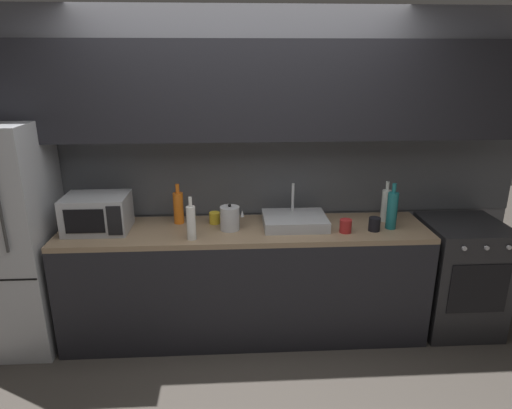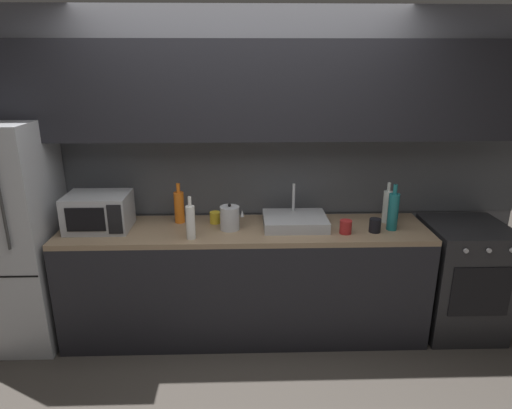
% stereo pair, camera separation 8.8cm
% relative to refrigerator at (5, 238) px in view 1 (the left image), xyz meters
% --- Properties ---
extents(back_wall, '(4.51, 0.44, 2.50)m').
position_rel_refrigerator_xyz_m(back_wall, '(1.77, 0.30, 0.69)').
color(back_wall, slate).
rests_on(back_wall, ground).
extents(counter_run, '(2.77, 0.60, 0.90)m').
position_rel_refrigerator_xyz_m(counter_run, '(1.77, 0.00, -0.41)').
color(counter_run, black).
rests_on(counter_run, ground).
extents(refrigerator, '(0.68, 0.69, 1.72)m').
position_rel_refrigerator_xyz_m(refrigerator, '(0.00, 0.00, 0.00)').
color(refrigerator, '#ADAFB5').
rests_on(refrigerator, ground).
extents(oven_range, '(0.60, 0.62, 0.90)m').
position_rel_refrigerator_xyz_m(oven_range, '(3.49, -0.00, -0.41)').
color(oven_range, '#232326').
rests_on(oven_range, ground).
extents(microwave, '(0.46, 0.35, 0.27)m').
position_rel_refrigerator_xyz_m(microwave, '(0.68, 0.02, 0.18)').
color(microwave, '#A8AAAF').
rests_on(microwave, counter_run).
extents(sink_basin, '(0.48, 0.38, 0.30)m').
position_rel_refrigerator_xyz_m(sink_basin, '(2.15, 0.03, 0.08)').
color(sink_basin, '#ADAFB5').
rests_on(sink_basin, counter_run).
extents(kettle, '(0.18, 0.15, 0.20)m').
position_rel_refrigerator_xyz_m(kettle, '(1.66, -0.02, 0.13)').
color(kettle, '#B7BABF').
rests_on(kettle, counter_run).
extents(wine_bottle_white, '(0.06, 0.06, 0.31)m').
position_rel_refrigerator_xyz_m(wine_bottle_white, '(1.39, -0.19, 0.17)').
color(wine_bottle_white, silver).
rests_on(wine_bottle_white, counter_run).
extents(wine_bottle_teal, '(0.08, 0.08, 0.35)m').
position_rel_refrigerator_xyz_m(wine_bottle_teal, '(2.87, -0.06, 0.19)').
color(wine_bottle_teal, '#19666B').
rests_on(wine_bottle_teal, counter_run).
extents(wine_bottle_orange, '(0.08, 0.08, 0.31)m').
position_rel_refrigerator_xyz_m(wine_bottle_orange, '(1.26, 0.14, 0.17)').
color(wine_bottle_orange, orange).
rests_on(wine_bottle_orange, counter_run).
extents(wine_bottle_clear, '(0.07, 0.07, 0.32)m').
position_rel_refrigerator_xyz_m(wine_bottle_clear, '(2.88, 0.10, 0.17)').
color(wine_bottle_clear, silver).
rests_on(wine_bottle_clear, counter_run).
extents(mug_red, '(0.09, 0.09, 0.10)m').
position_rel_refrigerator_xyz_m(mug_red, '(2.51, -0.13, 0.09)').
color(mug_red, '#A82323').
rests_on(mug_red, counter_run).
extents(mug_yellow, '(0.08, 0.08, 0.09)m').
position_rel_refrigerator_xyz_m(mug_yellow, '(1.54, 0.12, 0.09)').
color(mug_yellow, gold).
rests_on(mug_yellow, counter_run).
extents(mug_dark, '(0.09, 0.09, 0.10)m').
position_rel_refrigerator_xyz_m(mug_dark, '(2.73, -0.11, 0.09)').
color(mug_dark, black).
rests_on(mug_dark, counter_run).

